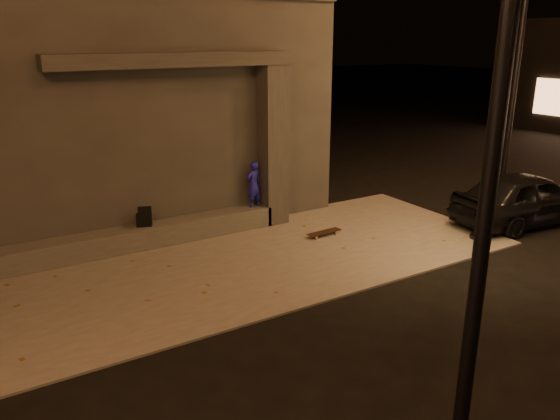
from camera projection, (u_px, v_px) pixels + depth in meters
ground at (300, 303)px, 9.02m from camera, size 120.00×120.00×0.00m
sidewalk at (244, 262)px, 10.64m from camera, size 11.00×4.40×0.04m
building at (117, 107)px, 13.02m from camera, size 9.00×5.10×5.22m
ledge at (140, 237)px, 11.25m from camera, size 6.00×0.55×0.45m
column at (273, 146)px, 12.36m from camera, size 0.55×0.55×3.60m
canopy at (175, 60)px, 10.72m from camera, size 5.00×0.70×0.28m
skateboarder at (254, 184)px, 12.36m from camera, size 0.43×0.33×1.06m
backpack at (144, 219)px, 11.20m from camera, size 0.36×0.30×0.44m
skateboard at (324, 232)px, 11.95m from camera, size 0.84×0.26×0.09m
street_lamp_0 at (500, 48)px, 10.63m from camera, size 0.36×0.36×7.03m
street_lamp_2 at (522, 26)px, 13.81m from camera, size 0.36×0.36×7.95m
car_a at (526, 198)px, 12.69m from camera, size 3.85×1.90×1.26m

